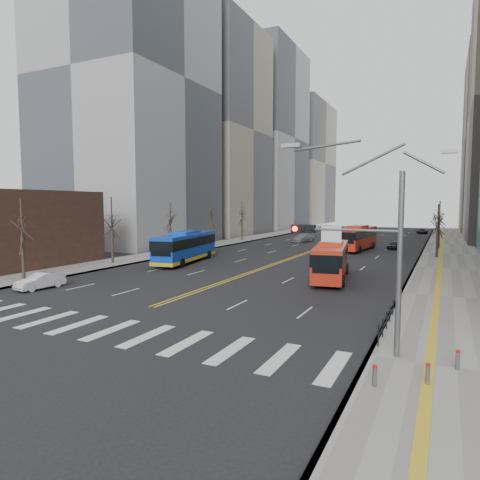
# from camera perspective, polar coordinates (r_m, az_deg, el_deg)

# --- Properties ---
(ground) EXTENTS (220.00, 220.00, 0.00)m
(ground) POSITION_cam_1_polar(r_m,az_deg,el_deg) (24.79, -18.86, -10.96)
(ground) COLOR black
(sidewalk_right) EXTENTS (7.00, 130.00, 0.15)m
(sidewalk_right) POSITION_cam_1_polar(r_m,az_deg,el_deg) (62.23, 26.20, -1.70)
(sidewalk_right) COLOR gray
(sidewalk_right) RESTS_ON ground
(sidewalk_left) EXTENTS (5.00, 130.00, 0.15)m
(sidewalk_left) POSITION_cam_1_polar(r_m,az_deg,el_deg) (70.62, -2.55, -0.47)
(sidewalk_left) COLOR gray
(sidewalk_left) RESTS_ON ground
(crosswalk) EXTENTS (26.70, 4.00, 0.01)m
(crosswalk) POSITION_cam_1_polar(r_m,az_deg,el_deg) (24.79, -18.86, -10.94)
(crosswalk) COLOR silver
(crosswalk) RESTS_ON ground
(centerline) EXTENTS (0.55, 100.00, 0.01)m
(centerline) POSITION_cam_1_polar(r_m,az_deg,el_deg) (74.14, 12.51, -0.39)
(centerline) COLOR gold
(centerline) RESTS_ON ground
(office_towers) EXTENTS (83.00, 134.00, 58.00)m
(office_towers) POSITION_cam_1_polar(r_m,az_deg,el_deg) (88.71, 14.98, 15.94)
(office_towers) COLOR #9B9B9E
(office_towers) RESTS_ON ground
(signal_mast) EXTENTS (5.37, 0.37, 9.39)m
(signal_mast) POSITION_cam_1_polar(r_m,az_deg,el_deg) (19.22, 16.30, -0.68)
(signal_mast) COLOR slate
(signal_mast) RESTS_ON ground
(pedestrian_railing) EXTENTS (0.06, 6.06, 1.02)m
(pedestrian_railing) POSITION_cam_1_polar(r_m,az_deg,el_deg) (23.75, 18.98, -9.60)
(pedestrian_railing) COLOR black
(pedestrian_railing) RESTS_ON sidewalk_right
(bollards) EXTENTS (2.87, 3.17, 0.78)m
(bollards) POSITION_cam_1_polar(r_m,az_deg,el_deg) (17.80, 23.01, -15.56)
(bollards) COLOR slate
(bollards) RESTS_ON sidewalk_right
(street_trees) EXTENTS (35.20, 47.20, 7.60)m
(street_trees) POSITION_cam_1_polar(r_m,az_deg,el_deg) (56.81, 0.71, 3.08)
(street_trees) COLOR black
(street_trees) RESTS_ON ground
(blue_bus) EXTENTS (4.49, 12.46, 3.55)m
(blue_bus) POSITION_cam_1_polar(r_m,az_deg,el_deg) (48.77, -7.23, -0.80)
(blue_bus) COLOR #0C41C1
(blue_bus) RESTS_ON ground
(red_bus_near) EXTENTS (4.16, 10.85, 3.38)m
(red_bus_near) POSITION_cam_1_polar(r_m,az_deg,el_deg) (38.33, 12.05, -2.38)
(red_bus_near) COLOR red
(red_bus_near) RESTS_ON ground
(red_bus_far) EXTENTS (3.66, 11.45, 3.57)m
(red_bus_far) POSITION_cam_1_polar(r_m,az_deg,el_deg) (63.17, 15.44, 0.46)
(red_bus_far) COLOR red
(red_bus_far) RESTS_ON ground
(car_white) EXTENTS (1.70, 3.88, 1.24)m
(car_white) POSITION_cam_1_polar(r_m,az_deg,el_deg) (36.96, -25.09, -4.98)
(car_white) COLOR silver
(car_white) RESTS_ON ground
(car_dark_mid) EXTENTS (2.05, 3.78, 1.22)m
(car_dark_mid) POSITION_cam_1_polar(r_m,az_deg,el_deg) (66.30, 19.92, -0.65)
(car_dark_mid) COLOR black
(car_dark_mid) RESTS_ON ground
(car_silver) EXTENTS (3.72, 5.48, 1.47)m
(car_silver) POSITION_cam_1_polar(r_m,az_deg,el_deg) (74.92, 8.40, 0.29)
(car_silver) COLOR gray
(car_silver) RESTS_ON ground
(car_dark_far) EXTENTS (2.55, 4.32, 1.13)m
(car_dark_far) POSITION_cam_1_polar(r_m,az_deg,el_deg) (103.06, 23.12, 1.10)
(car_dark_far) COLOR black
(car_dark_far) RESTS_ON ground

